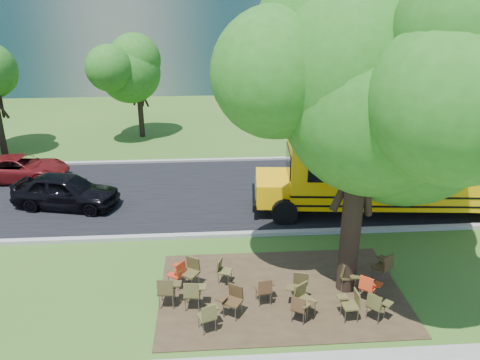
{
  "coord_description": "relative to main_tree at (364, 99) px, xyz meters",
  "views": [
    {
      "loc": [
        -0.99,
        -11.82,
        8.11
      ],
      "look_at": [
        0.14,
        4.35,
        1.63
      ],
      "focal_mm": 35.0,
      "sensor_mm": 36.0,
      "label": 1
    }
  ],
  "objects": [
    {
      "name": "chair_3",
      "position": [
        -3.39,
        -1.02,
        -5.07
      ],
      "size": [
        0.77,
        0.61,
        0.91
      ],
      "rotation": [
        0.0,
        0.0,
        2.59
      ],
      "color": "#442F18",
      "rests_on": "ground"
    },
    {
      "name": "chair_10",
      "position": [
        -3.59,
        0.51,
        -5.14
      ],
      "size": [
        0.5,
        0.64,
        0.79
      ],
      "rotation": [
        0.0,
        0.0,
        -1.95
      ],
      "color": "brown",
      "rests_on": "ground"
    },
    {
      "name": "dirt_patch",
      "position": [
        -1.93,
        -0.09,
        -5.62
      ],
      "size": [
        7.0,
        4.5,
        0.03
      ],
      "primitive_type": "cube",
      "color": "#382819",
      "rests_on": "ground"
    },
    {
      "name": "chair_14",
      "position": [
        -1.51,
        -0.58,
        -5.07
      ],
      "size": [
        0.7,
        0.55,
        0.91
      ],
      "rotation": [
        0.0,
        0.0,
        2.86
      ],
      "color": "#4C4121",
      "rests_on": "ground"
    },
    {
      "name": "chair_2",
      "position": [
        -4.04,
        -1.64,
        -5.1
      ],
      "size": [
        0.59,
        0.66,
        0.86
      ],
      "rotation": [
        0.0,
        0.0,
        0.36
      ],
      "color": "#4E4B21",
      "rests_on": "ground"
    },
    {
      "name": "asphalt_road",
      "position": [
        -2.93,
        7.41,
        -5.61
      ],
      "size": [
        80.0,
        8.0,
        0.04
      ],
      "primitive_type": "cube",
      "color": "black",
      "rests_on": "ground"
    },
    {
      "name": "chair_12",
      "position": [
        -0.04,
        -0.1,
        -5.05
      ],
      "size": [
        0.56,
        0.64,
        0.95
      ],
      "rotation": [
        0.0,
        0.0,
        4.65
      ],
      "color": "#413B1C",
      "rests_on": "ground"
    },
    {
      "name": "bg_car_red",
      "position": [
        -12.62,
        9.5,
        -5.04
      ],
      "size": [
        4.4,
        2.24,
        1.19
      ],
      "primitive_type": "imported",
      "rotation": [
        0.0,
        0.0,
        1.51
      ],
      "color": "#570F10",
      "rests_on": "ground"
    },
    {
      "name": "bg_tree_2",
      "position": [
        -7.93,
        16.41,
        -1.42
      ],
      "size": [
        4.8,
        4.8,
        6.62
      ],
      "color": "black",
      "rests_on": "ground"
    },
    {
      "name": "chair_9",
      "position": [
        -4.57,
        0.4,
        -5.04
      ],
      "size": [
        0.81,
        0.64,
        0.96
      ],
      "rotation": [
        0.0,
        0.0,
        2.58
      ],
      "color": "#4D4321",
      "rests_on": "ground"
    },
    {
      "name": "bg_tree_3",
      "position": [
        5.07,
        14.41,
        -0.6
      ],
      "size": [
        5.6,
        5.6,
        7.84
      ],
      "color": "black",
      "rests_on": "ground"
    },
    {
      "name": "main_tree",
      "position": [
        0.0,
        0.0,
        0.0
      ],
      "size": [
        7.2,
        7.2,
        9.25
      ],
      "color": "black",
      "rests_on": "ground"
    },
    {
      "name": "chair_1",
      "position": [
        -5.16,
        -0.54,
        -5.04
      ],
      "size": [
        0.66,
        0.56,
        0.96
      ],
      "rotation": [
        0.0,
        0.0,
        -0.09
      ],
      "color": "#433A1D",
      "rests_on": "ground"
    },
    {
      "name": "chair_4",
      "position": [
        -1.64,
        -1.45,
        -5.12
      ],
      "size": [
        0.69,
        0.55,
        0.83
      ],
      "rotation": [
        0.0,
        0.0,
        -0.54
      ],
      "color": "#432C18",
      "rests_on": "ground"
    },
    {
      "name": "chair_7",
      "position": [
        0.43,
        -0.66,
        -5.12
      ],
      "size": [
        0.72,
        0.57,
        0.84
      ],
      "rotation": [
        0.0,
        0.0,
        -0.7
      ],
      "color": "red",
      "rests_on": "ground"
    },
    {
      "name": "school_bus",
      "position": [
        4.41,
        4.95,
        -3.93
      ],
      "size": [
        12.2,
        3.7,
        2.94
      ],
      "rotation": [
        0.0,
        0.0,
        -0.09
      ],
      "color": "#F4AF07",
      "rests_on": "ground"
    },
    {
      "name": "chair_6",
      "position": [
        -0.26,
        -1.4,
        -5.09
      ],
      "size": [
        0.54,
        0.58,
        0.88
      ],
      "rotation": [
        0.0,
        0.0,
        1.62
      ],
      "color": "brown",
      "rests_on": "ground"
    },
    {
      "name": "chair_13",
      "position": [
        1.21,
        0.23,
        -5.03
      ],
      "size": [
        0.65,
        0.82,
        0.97
      ],
      "rotation": [
        0.0,
        0.0,
        0.61
      ],
      "color": "#432E17",
      "rests_on": "ground"
    },
    {
      "name": "chair_15",
      "position": [
        0.37,
        -1.52,
        -5.1
      ],
      "size": [
        0.74,
        0.59,
        0.86
      ],
      "rotation": [
        0.0,
        0.0,
        5.47
      ],
      "color": "#49431F",
      "rests_on": "ground"
    },
    {
      "name": "chair_8",
      "position": [
        -4.91,
        0.39,
        -5.09
      ],
      "size": [
        0.59,
        0.75,
        0.88
      ],
      "rotation": [
        0.0,
        0.0,
        0.94
      ],
      "color": "#B82E13",
      "rests_on": "ground"
    },
    {
      "name": "chair_0",
      "position": [
        -4.45,
        -0.7,
        -5.07
      ],
      "size": [
        0.64,
        0.54,
        0.92
      ],
      "rotation": [
        0.0,
        0.0,
        -0.09
      ],
      "color": "#504922",
      "rests_on": "ground"
    },
    {
      "name": "kerb_far",
      "position": [
        -2.93,
        11.51,
        -5.56
      ],
      "size": [
        80.0,
        0.25,
        0.14
      ],
      "primitive_type": "cube",
      "color": "gray",
      "rests_on": "ground"
    },
    {
      "name": "black_car",
      "position": [
        -9.72,
        6.35,
        -4.91
      ],
      "size": [
        4.5,
        2.6,
        1.44
      ],
      "primitive_type": "imported",
      "rotation": [
        0.0,
        0.0,
        1.35
      ],
      "color": "black",
      "rests_on": "ground"
    },
    {
      "name": "kerb_near",
      "position": [
        -2.93,
        3.41,
        -5.56
      ],
      "size": [
        80.0,
        0.25,
        0.14
      ],
      "primitive_type": "cube",
      "color": "gray",
      "rests_on": "ground"
    },
    {
      "name": "chair_11",
      "position": [
        -2.47,
        -0.6,
        -5.11
      ],
      "size": [
        0.57,
        0.57,
        0.84
      ],
      "rotation": [
        0.0,
        0.0,
        0.17
      ],
      "color": "#462D19",
      "rests_on": "ground"
    },
    {
      "name": "chair_5",
      "position": [
        -1.52,
        -1.18,
        -5.04
      ],
      "size": [
        0.65,
        0.81,
        0.96
      ],
      "rotation": [
        0.0,
        0.0,
        3.78
      ],
      "color": "brown",
      "rests_on": "ground"
    },
    {
      "name": "ground",
      "position": [
        -2.93,
        0.41,
        -5.63
      ],
      "size": [
        160.0,
        160.0,
        0.0
      ],
      "primitive_type": "plane",
      "color": "#305B1C",
      "rests_on": "ground"
    }
  ]
}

